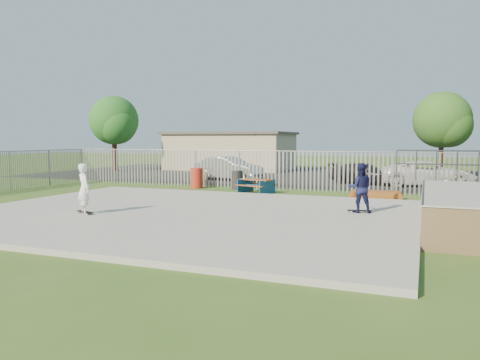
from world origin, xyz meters
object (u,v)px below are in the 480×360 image
at_px(car_silver, 229,168).
at_px(car_dark, 365,174).
at_px(funbox, 376,195).
at_px(picnic_table, 256,186).
at_px(trash_bin_grey, 237,180).
at_px(tree_mid, 442,120).
at_px(trash_bin_red, 197,178).
at_px(car_white, 428,174).
at_px(skater_white, 84,189).
at_px(skater_navy, 360,188).
at_px(tree_left, 114,121).

bearing_deg(car_silver, car_dark, -73.40).
xyz_separation_m(funbox, car_dark, (-1.29, 6.91, 0.43)).
xyz_separation_m(picnic_table, car_silver, (-3.93, 5.81, 0.42)).
bearing_deg(trash_bin_grey, tree_mid, 48.77).
bearing_deg(tree_mid, trash_bin_red, -136.16).
relative_size(picnic_table, car_white, 0.39).
bearing_deg(skater_white, picnic_table, -75.66).
bearing_deg(car_silver, car_white, -75.42).
distance_m(trash_bin_red, car_white, 12.67).
distance_m(funbox, skater_navy, 4.95).
xyz_separation_m(car_dark, tree_left, (-20.55, 4.20, 3.50)).
height_order(car_white, skater_navy, skater_navy).
height_order(trash_bin_red, trash_bin_grey, trash_bin_red).
bearing_deg(trash_bin_red, tree_mid, 43.84).
relative_size(funbox, skater_white, 1.12).
bearing_deg(skater_navy, car_white, -112.60).
bearing_deg(car_white, funbox, 153.19).
height_order(car_silver, skater_navy, skater_navy).
relative_size(trash_bin_red, tree_mid, 0.19).
relative_size(funbox, tree_left, 0.30).
distance_m(skater_navy, skater_white, 9.15).
bearing_deg(funbox, trash_bin_red, 170.61).
bearing_deg(car_white, car_dark, 78.17).
bearing_deg(car_white, trash_bin_red, 105.89).
bearing_deg(skater_white, skater_navy, -124.77).
bearing_deg(picnic_table, funbox, 13.43).
height_order(funbox, trash_bin_grey, trash_bin_grey).
distance_m(car_dark, skater_navy, 11.87).
bearing_deg(skater_white, trash_bin_red, -53.10).
bearing_deg(tree_left, trash_bin_grey, -32.85).
relative_size(tree_left, skater_white, 3.69).
bearing_deg(trash_bin_grey, picnic_table, -39.07).
bearing_deg(funbox, tree_left, 151.71).
bearing_deg(skater_white, car_white, -92.79).
height_order(funbox, trash_bin_red, trash_bin_red).
distance_m(picnic_table, car_white, 10.04).
bearing_deg(car_dark, tree_mid, -20.79).
xyz_separation_m(tree_left, tree_mid, (24.72, 1.95, -0.26)).
xyz_separation_m(funbox, car_white, (2.10, 6.78, 0.53)).
bearing_deg(skater_navy, picnic_table, -55.58).
distance_m(picnic_table, skater_navy, 7.72).
xyz_separation_m(picnic_table, skater_white, (-2.81, -8.93, 0.63)).
height_order(trash_bin_grey, car_white, car_white).
relative_size(car_dark, tree_left, 0.67).
bearing_deg(car_silver, skater_navy, -127.61).
relative_size(picnic_table, car_silver, 0.43).
relative_size(car_white, tree_left, 0.82).
bearing_deg(trash_bin_grey, car_dark, 42.12).
xyz_separation_m(trash_bin_grey, skater_navy, (7.07, -6.51, 0.50)).
bearing_deg(tree_mid, funbox, -102.46).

